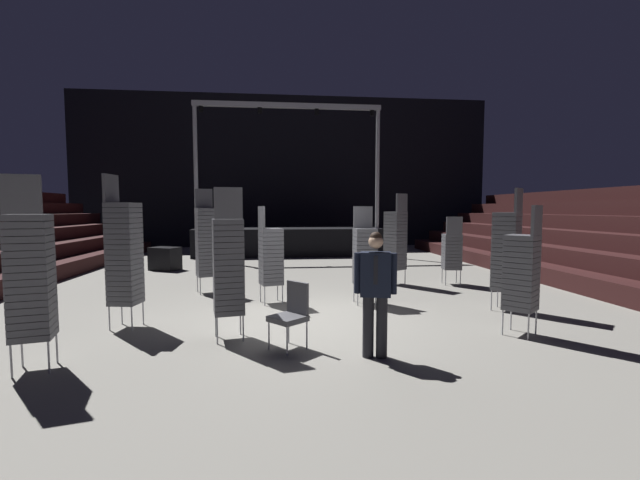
{
  "coord_description": "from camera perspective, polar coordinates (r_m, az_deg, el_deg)",
  "views": [
    {
      "loc": [
        -0.5,
        -7.28,
        1.99
      ],
      "look_at": [
        0.32,
        0.51,
        1.4
      ],
      "focal_mm": 23.06,
      "sensor_mm": 36.0,
      "label": 1
    }
  ],
  "objects": [
    {
      "name": "stage_riser",
      "position": [
        18.22,
        -4.42,
        0.16
      ],
      "size": [
        7.91,
        2.93,
        6.27
      ],
      "color": "black",
      "rests_on": "ground_plane"
    },
    {
      "name": "chair_stack_front_right",
      "position": [
        7.19,
        26.21,
        -3.84
      ],
      "size": [
        0.62,
        0.62,
        2.05
      ],
      "rotation": [
        0.0,
        0.0,
        0.71
      ],
      "color": "#B2B5BA",
      "rests_on": "ground_plane"
    },
    {
      "name": "arena_end_wall",
      "position": [
        22.37,
        -4.76,
        9.43
      ],
      "size": [
        22.0,
        0.3,
        8.0
      ],
      "primitive_type": "cube",
      "color": "black",
      "rests_on": "ground_plane"
    },
    {
      "name": "chair_stack_rear_left",
      "position": [
        10.97,
        10.43,
        0.07
      ],
      "size": [
        0.61,
        0.61,
        2.39
      ],
      "rotation": [
        0.0,
        0.0,
        0.59
      ],
      "color": "#B2B5BA",
      "rests_on": "ground_plane"
    },
    {
      "name": "loose_chair_near_man",
      "position": [
        5.96,
        -3.98,
        -9.84
      ],
      "size": [
        0.62,
        0.62,
        0.95
      ],
      "rotation": [
        0.0,
        0.0,
        2.29
      ],
      "color": "#B2B5BA",
      "rests_on": "ground_plane"
    },
    {
      "name": "chair_stack_front_left",
      "position": [
        8.8,
        24.46,
        -1.27
      ],
      "size": [
        0.62,
        0.62,
        2.39
      ],
      "rotation": [
        0.0,
        0.0,
        0.76
      ],
      "color": "#B2B5BA",
      "rests_on": "ground_plane"
    },
    {
      "name": "man_with_tie",
      "position": [
        5.54,
        7.69,
        -6.49
      ],
      "size": [
        0.57,
        0.31,
        1.69
      ],
      "rotation": [
        0.0,
        0.0,
        2.92
      ],
      "color": "black",
      "rests_on": "ground_plane"
    },
    {
      "name": "chair_stack_rear_centre",
      "position": [
        8.71,
        -6.87,
        -2.08
      ],
      "size": [
        0.54,
        0.54,
        2.05
      ],
      "rotation": [
        0.0,
        0.0,
        4.99
      ],
      "color": "#B2B5BA",
      "rests_on": "ground_plane"
    },
    {
      "name": "chair_stack_aisle_left",
      "position": [
        7.57,
        -25.54,
        -1.5
      ],
      "size": [
        0.51,
        0.51,
        2.56
      ],
      "rotation": [
        0.0,
        0.0,
        4.55
      ],
      "color": "#B2B5BA",
      "rests_on": "ground_plane"
    },
    {
      "name": "equipment_road_case",
      "position": [
        14.38,
        -20.71,
        -2.43
      ],
      "size": [
        1.07,
        0.94,
        0.75
      ],
      "primitive_type": "cube",
      "rotation": [
        0.0,
        0.0,
        -0.47
      ],
      "color": "black",
      "rests_on": "ground_plane"
    },
    {
      "name": "chair_stack_mid_right",
      "position": [
        8.67,
        6.23,
        -2.1
      ],
      "size": [
        0.45,
        0.45,
        2.05
      ],
      "rotation": [
        0.0,
        0.0,
        3.17
      ],
      "color": "#B2B5BA",
      "rests_on": "ground_plane"
    },
    {
      "name": "chair_stack_rear_right",
      "position": [
        6.12,
        -35.21,
        -3.94
      ],
      "size": [
        0.53,
        0.53,
        2.39
      ],
      "rotation": [
        0.0,
        0.0,
        0.25
      ],
      "color": "#B2B5BA",
      "rests_on": "ground_plane"
    },
    {
      "name": "ground_plane",
      "position": [
        7.57,
        -2.03,
        -11.32
      ],
      "size": [
        22.0,
        30.0,
        0.1
      ],
      "primitive_type": "cube",
      "color": "gray"
    },
    {
      "name": "chair_stack_aisle_right",
      "position": [
        6.37,
        -12.61,
        -3.35
      ],
      "size": [
        0.52,
        0.52,
        2.31
      ],
      "rotation": [
        0.0,
        0.0,
        0.2
      ],
      "color": "#B2B5BA",
      "rests_on": "ground_plane"
    },
    {
      "name": "chair_stack_mid_centre",
      "position": [
        11.37,
        17.82,
        -1.4
      ],
      "size": [
        0.5,
        0.5,
        1.79
      ],
      "rotation": [
        0.0,
        0.0,
        6.13
      ],
      "color": "#B2B5BA",
      "rests_on": "ground_plane"
    },
    {
      "name": "chair_stack_mid_left",
      "position": [
        10.09,
        -15.53,
        -0.14
      ],
      "size": [
        0.56,
        0.56,
        2.48
      ],
      "rotation": [
        0.0,
        0.0,
        3.49
      ],
      "color": "#B2B5BA",
      "rests_on": "ground_plane"
    }
  ]
}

